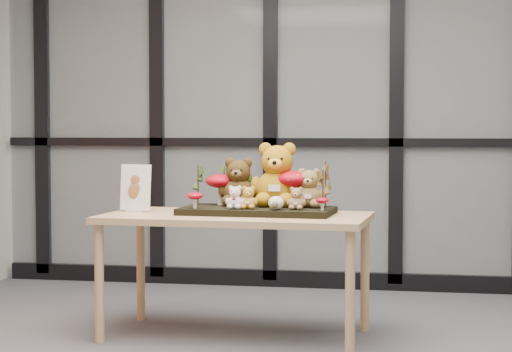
% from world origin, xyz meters
% --- Properties ---
extents(room_shell, '(5.00, 5.00, 5.00)m').
position_xyz_m(room_shell, '(0.00, 0.00, 1.68)').
color(room_shell, '#B4B2AA').
rests_on(room_shell, floor).
extents(glass_partition, '(4.90, 0.06, 2.78)m').
position_xyz_m(glass_partition, '(-0.00, 2.47, 1.42)').
color(glass_partition, '#2D383F').
rests_on(glass_partition, floor).
extents(display_table, '(1.48, 0.80, 0.68)m').
position_xyz_m(display_table, '(-0.36, 0.83, 0.61)').
color(display_table, tan).
rests_on(display_table, floor).
extents(diorama_tray, '(0.85, 0.46, 0.04)m').
position_xyz_m(diorama_tray, '(-0.25, 0.88, 0.70)').
color(diorama_tray, black).
rests_on(diorama_tray, display_table).
extents(bear_pooh_yellow, '(0.31, 0.29, 0.39)m').
position_xyz_m(bear_pooh_yellow, '(-0.16, 0.98, 0.91)').
color(bear_pooh_yellow, '#A97510').
rests_on(bear_pooh_yellow, diorama_tray).
extents(bear_brown_medium, '(0.24, 0.22, 0.30)m').
position_xyz_m(bear_brown_medium, '(-0.38, 0.98, 0.86)').
color(bear_brown_medium, '#3E2B10').
rests_on(bear_brown_medium, diorama_tray).
extents(bear_tan_back, '(0.19, 0.17, 0.24)m').
position_xyz_m(bear_tan_back, '(0.03, 0.93, 0.83)').
color(bear_tan_back, olive).
rests_on(bear_tan_back, diorama_tray).
extents(bear_small_yellow, '(0.11, 0.10, 0.14)m').
position_xyz_m(bear_small_yellow, '(-0.28, 0.77, 0.78)').
color(bear_small_yellow, '#BD8727').
rests_on(bear_small_yellow, diorama_tray).
extents(bear_white_bow, '(0.11, 0.10, 0.14)m').
position_xyz_m(bear_white_bow, '(-0.35, 0.76, 0.78)').
color(bear_white_bow, silver).
rests_on(bear_white_bow, diorama_tray).
extents(bear_beige_small, '(0.11, 0.10, 0.13)m').
position_xyz_m(bear_beige_small, '(-0.02, 0.78, 0.78)').
color(bear_beige_small, '#956F4B').
rests_on(bear_beige_small, diorama_tray).
extents(plush_cream_hedgehog, '(0.07, 0.06, 0.08)m').
position_xyz_m(plush_cream_hedgehog, '(-0.13, 0.74, 0.76)').
color(plush_cream_hedgehog, white).
rests_on(plush_cream_hedgehog, diorama_tray).
extents(mushroom_back_left, '(0.17, 0.17, 0.19)m').
position_xyz_m(mushroom_back_left, '(-0.49, 1.01, 0.81)').
color(mushroom_back_left, '#9A0413').
rests_on(mushroom_back_left, diorama_tray).
extents(mushroom_back_right, '(0.20, 0.20, 0.22)m').
position_xyz_m(mushroom_back_right, '(-0.06, 0.96, 0.83)').
color(mushroom_back_right, '#9A0413').
rests_on(mushroom_back_right, diorama_tray).
extents(mushroom_front_left, '(0.09, 0.09, 0.10)m').
position_xyz_m(mushroom_front_left, '(-0.58, 0.76, 0.76)').
color(mushroom_front_left, '#9A0413').
rests_on(mushroom_front_left, diorama_tray).
extents(mushroom_front_right, '(0.07, 0.07, 0.08)m').
position_xyz_m(mushroom_front_right, '(0.12, 0.75, 0.75)').
color(mushroom_front_right, '#9A0413').
rests_on(mushroom_front_right, diorama_tray).
extents(sprig_green_far_left, '(0.05, 0.05, 0.23)m').
position_xyz_m(sprig_green_far_left, '(-0.62, 1.00, 0.83)').
color(sprig_green_far_left, '#1A340B').
rests_on(sprig_green_far_left, diorama_tray).
extents(sprig_green_mid_left, '(0.05, 0.05, 0.23)m').
position_xyz_m(sprig_green_mid_left, '(-0.46, 1.04, 0.83)').
color(sprig_green_mid_left, '#1A340B').
rests_on(sprig_green_mid_left, diorama_tray).
extents(sprig_dry_far_right, '(0.05, 0.05, 0.25)m').
position_xyz_m(sprig_dry_far_right, '(0.12, 0.95, 0.84)').
color(sprig_dry_far_right, brown).
rests_on(sprig_dry_far_right, diorama_tray).
extents(sprig_dry_mid_right, '(0.05, 0.05, 0.21)m').
position_xyz_m(sprig_dry_mid_right, '(0.11, 0.84, 0.82)').
color(sprig_dry_mid_right, brown).
rests_on(sprig_dry_mid_right, diorama_tray).
extents(sprig_green_centre, '(0.05, 0.05, 0.18)m').
position_xyz_m(sprig_green_centre, '(-0.33, 1.04, 0.80)').
color(sprig_green_centre, '#1A340B').
rests_on(sprig_green_centre, diorama_tray).
extents(sign_holder, '(0.19, 0.08, 0.27)m').
position_xyz_m(sign_holder, '(-0.95, 0.87, 0.80)').
color(sign_holder, silver).
rests_on(sign_holder, display_table).
extents(label_card, '(0.08, 0.03, 0.00)m').
position_xyz_m(label_card, '(-0.33, 0.54, 0.68)').
color(label_card, white).
rests_on(label_card, display_table).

